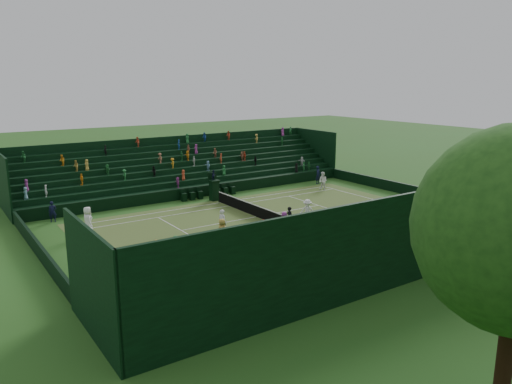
# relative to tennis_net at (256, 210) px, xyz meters

# --- Properties ---
(ground) EXTENTS (160.00, 160.00, 0.00)m
(ground) POSITION_rel_tennis_net_xyz_m (0.00, 0.00, -0.53)
(ground) COLOR #2E5A1C
(ground) RESTS_ON ground
(court_surface) EXTENTS (12.97, 26.77, 0.01)m
(court_surface) POSITION_rel_tennis_net_xyz_m (0.00, 0.00, -0.52)
(court_surface) COLOR #2B6622
(court_surface) RESTS_ON ground
(perimeter_wall_north) EXTENTS (17.17, 0.20, 1.00)m
(perimeter_wall_north) POSITION_rel_tennis_net_xyz_m (0.00, 15.88, -0.03)
(perimeter_wall_north) COLOR black
(perimeter_wall_north) RESTS_ON ground
(perimeter_wall_south) EXTENTS (17.17, 0.20, 1.00)m
(perimeter_wall_south) POSITION_rel_tennis_net_xyz_m (0.00, -15.88, -0.03)
(perimeter_wall_south) COLOR black
(perimeter_wall_south) RESTS_ON ground
(perimeter_wall_east) EXTENTS (0.20, 31.77, 1.00)m
(perimeter_wall_east) POSITION_rel_tennis_net_xyz_m (8.48, 0.00, -0.03)
(perimeter_wall_east) COLOR black
(perimeter_wall_east) RESTS_ON ground
(perimeter_wall_west) EXTENTS (0.20, 31.77, 1.00)m
(perimeter_wall_west) POSITION_rel_tennis_net_xyz_m (-8.48, 0.00, -0.03)
(perimeter_wall_west) COLOR black
(perimeter_wall_west) RESTS_ON ground
(north_grandstand) EXTENTS (6.60, 32.00, 4.90)m
(north_grandstand) POSITION_rel_tennis_net_xyz_m (12.66, 0.00, 1.02)
(north_grandstand) COLOR black
(north_grandstand) RESTS_ON ground
(south_grandstand) EXTENTS (6.60, 32.00, 4.90)m
(south_grandstand) POSITION_rel_tennis_net_xyz_m (-12.66, 0.00, 1.02)
(south_grandstand) COLOR black
(south_grandstand) RESTS_ON ground
(tennis_net) EXTENTS (11.67, 0.10, 1.06)m
(tennis_net) POSITION_rel_tennis_net_xyz_m (0.00, 0.00, 0.00)
(tennis_net) COLOR black
(tennis_net) RESTS_ON ground
(umpire_chair) EXTENTS (0.87, 0.87, 2.73)m
(umpire_chair) POSITION_rel_tennis_net_xyz_m (-6.59, -0.01, 0.64)
(umpire_chair) COLOR black
(umpire_chair) RESTS_ON ground
(courtside_chairs) EXTENTS (0.46, 5.44, 1.01)m
(courtside_chairs) POSITION_rel_tennis_net_xyz_m (-7.85, 0.14, -0.15)
(courtside_chairs) COLOR black
(courtside_chairs) RESTS_ON ground
(player_near_west) EXTENTS (0.98, 0.65, 1.97)m
(player_near_west) POSITION_rel_tennis_net_xyz_m (-2.77, -12.09, 0.46)
(player_near_west) COLOR white
(player_near_west) RESTS_ON ground
(player_near_east) EXTENTS (0.77, 0.60, 1.88)m
(player_near_east) POSITION_rel_tennis_net_xyz_m (2.69, -4.58, 0.42)
(player_near_east) COLOR silver
(player_near_east) RESTS_ON ground
(player_far_west) EXTENTS (0.98, 0.83, 1.77)m
(player_far_west) POSITION_rel_tennis_net_xyz_m (-4.43, 10.81, 0.36)
(player_far_west) COLOR white
(player_far_west) RESTS_ON ground
(player_far_east) EXTENTS (1.36, 1.20, 1.82)m
(player_far_east) POSITION_rel_tennis_net_xyz_m (3.53, 2.22, 0.38)
(player_far_east) COLOR white
(player_far_east) RESTS_ON ground
(line_judge_north) EXTENTS (0.66, 0.78, 1.83)m
(line_judge_north) POSITION_rel_tennis_net_xyz_m (-6.98, 12.40, 0.39)
(line_judge_north) COLOR black
(line_judge_north) RESTS_ON ground
(line_judge_south) EXTENTS (0.49, 0.64, 1.58)m
(line_judge_south) POSITION_rel_tennis_net_xyz_m (-7.45, -13.39, 0.26)
(line_judge_south) COLOR black
(line_judge_south) RESTS_ON ground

